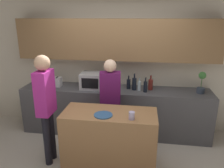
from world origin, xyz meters
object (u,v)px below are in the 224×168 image
object	(u,v)px
bottle_1	(134,84)
bottle_0	(129,84)
bottle_2	(139,86)
plate_on_island	(103,115)
toaster	(55,82)
person_left	(46,101)
microwave	(95,81)
bottle_3	(145,87)
cup_0	(132,116)
bottle_4	(150,84)
potted_plant	(202,83)
person_center	(110,97)

from	to	relation	value
bottle_1	bottle_0	bearing A→B (deg)	156.68
bottle_0	bottle_2	bearing A→B (deg)	-19.76
bottle_1	plate_on_island	bearing A→B (deg)	-106.85
toaster	bottle_0	xyz separation A→B (m)	(1.45, 0.06, 0.01)
bottle_1	person_left	world-z (taller)	person_left
microwave	bottle_1	xyz separation A→B (m)	(0.75, 0.01, -0.03)
bottle_3	cup_0	world-z (taller)	bottle_3
toaster	bottle_4	world-z (taller)	bottle_4
bottle_4	person_left	distance (m)	1.92
bottle_2	cup_0	world-z (taller)	bottle_2
toaster	potted_plant	size ratio (longest dim) A/B	0.66
toaster	person_left	bearing A→B (deg)	-74.10
cup_0	person_left	size ratio (longest dim) A/B	0.06
bottle_2	person_center	xyz separation A→B (m)	(-0.47, -0.51, -0.07)
potted_plant	bottle_2	xyz separation A→B (m)	(-1.10, -0.02, -0.11)
microwave	potted_plant	xyz separation A→B (m)	(1.95, 0.00, 0.05)
bottle_2	bottle_4	bearing A→B (deg)	19.95
cup_0	plate_on_island	bearing A→B (deg)	171.42
microwave	bottle_4	size ratio (longest dim) A/B	1.88
potted_plant	bottle_1	xyz separation A→B (m)	(-1.19, 0.01, -0.08)
potted_plant	cup_0	bearing A→B (deg)	-132.89
toaster	plate_on_island	bearing A→B (deg)	-44.83
potted_plant	person_left	size ratio (longest dim) A/B	0.23
person_center	bottle_2	bearing A→B (deg)	-140.70
toaster	bottle_2	bearing A→B (deg)	-0.59
plate_on_island	person_center	bearing A→B (deg)	90.90
toaster	person_left	size ratio (longest dim) A/B	0.15
plate_on_island	person_center	world-z (taller)	person_center
bottle_0	bottle_2	world-z (taller)	bottle_0
bottle_0	person_center	size ratio (longest dim) A/B	0.16
bottle_2	bottle_1	bearing A→B (deg)	164.57
person_left	person_center	world-z (taller)	person_left
bottle_2	cup_0	size ratio (longest dim) A/B	2.21
microwave	toaster	xyz separation A→B (m)	(-0.81, 0.00, -0.06)
bottle_1	bottle_3	distance (m)	0.23
person_left	potted_plant	bearing A→B (deg)	114.14
bottle_4	bottle_2	bearing A→B (deg)	-160.05
plate_on_island	person_left	size ratio (longest dim) A/B	0.15
potted_plant	plate_on_island	distance (m)	1.97
microwave	bottle_3	size ratio (longest dim) A/B	1.89
bottle_2	cup_0	bearing A→B (deg)	-93.00
bottle_2	person_left	size ratio (longest dim) A/B	0.14
microwave	bottle_4	world-z (taller)	microwave
toaster	bottle_0	world-z (taller)	bottle_0
cup_0	person_center	size ratio (longest dim) A/B	0.07
bottle_3	person_left	distance (m)	1.76
bottle_0	bottle_4	distance (m)	0.41
person_center	toaster	bearing A→B (deg)	-31.53
bottle_0	person_center	world-z (taller)	person_center
bottle_1	cup_0	xyz separation A→B (m)	(0.03, -1.26, -0.06)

